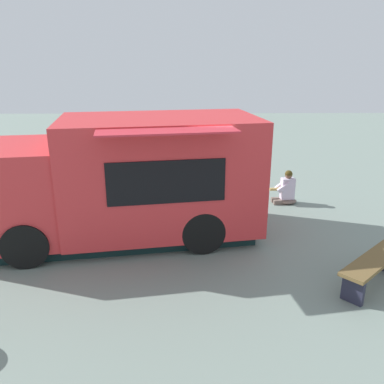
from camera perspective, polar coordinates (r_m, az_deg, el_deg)
name	(u,v)px	position (r m, az deg, el deg)	size (l,w,h in m)	color
ground_plane	(169,230)	(8.74, -3.39, -5.48)	(40.00, 40.00, 0.00)	gray
food_truck	(127,182)	(8.09, -9.49, 1.40)	(5.81, 3.25, 2.50)	red
person_customer	(286,191)	(10.50, 13.52, 0.18)	(0.75, 0.49, 0.88)	#716057
planter_flowering_far	(186,172)	(11.78, -0.85, 2.88)	(0.49, 0.49, 0.73)	#BB7B4C
plaza_bench	(373,265)	(7.16, 24.87, -9.66)	(1.52, 1.42, 0.50)	brown
trash_bin	(201,161)	(12.72, 1.29, 4.54)	(0.54, 0.54, 0.92)	#465455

